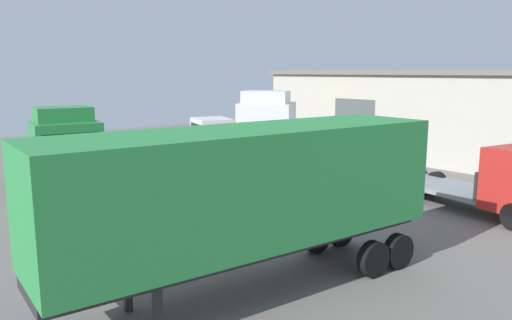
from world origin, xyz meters
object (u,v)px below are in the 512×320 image
Objects in this scene: tractor_unit_green at (65,157)px; gravel_pile at (111,152)px; container_trailer_green at (251,189)px; flatbed_truck_red at (497,182)px; flatbed_truck_white at (236,142)px; oil_drum at (179,174)px; tractor_unit_white at (265,140)px; traffic_cone at (97,220)px.

gravel_pile is at bearing 150.28° from tractor_unit_green.
container_trailer_green is 1.38× the size of flatbed_truck_red.
flatbed_truck_white is 7.05m from gravel_pile.
tractor_unit_white is at bearing 52.27° from oil_drum.
flatbed_truck_red is at bearing 55.96° from traffic_cone.
tractor_unit_green is (-2.74, -8.53, -0.26)m from tractor_unit_white.
gravel_pile is 3.01× the size of oil_drum.
tractor_unit_white is 5.59m from flatbed_truck_white.
flatbed_truck_white reaches higher than traffic_cone.
flatbed_truck_white is at bearing 29.09° from tractor_unit_white.
tractor_unit_white is 0.91× the size of tractor_unit_green.
flatbed_truck_red is at bearing -111.29° from tractor_unit_white.
flatbed_truck_white reaches higher than gravel_pile.
traffic_cone is (6.76, -11.17, -1.01)m from flatbed_truck_white.
container_trailer_green is 11.19m from flatbed_truck_red.
gravel_pile is (-17.29, 3.99, -1.67)m from container_trailer_green.
tractor_unit_white is 2.41× the size of gravel_pile.
gravel_pile is 5.79m from oil_drum.
container_trailer_green is at bearing -12.99° from gravel_pile.
gravel_pile is (-5.50, 4.37, -0.93)m from tractor_unit_green.
tractor_unit_green is 5.44m from oil_drum.
gravel_pile is at bearing -150.06° from flatbed_truck_red.
flatbed_truck_white is at bearing 63.51° from gravel_pile.
traffic_cone is (9.91, -4.87, -0.64)m from gravel_pile.
container_trailer_green is at bearing -85.27° from flatbed_truck_red.
gravel_pile is (-18.00, -7.11, -0.40)m from flatbed_truck_red.
flatbed_truck_red is 1.04× the size of tractor_unit_green.
tractor_unit_green reaches higher than traffic_cone.
tractor_unit_green is at bearing 124.10° from tractor_unit_white.
tractor_unit_white reaches higher than flatbed_truck_red.
container_trailer_green reaches higher than gravel_pile.
tractor_unit_green is at bearing -129.06° from flatbed_truck_red.
traffic_cone is at bearing -79.26° from container_trailer_green.
flatbed_truck_white is (-5.10, 2.14, -0.82)m from tractor_unit_white.
tractor_unit_green reaches higher than flatbed_truck_white.
tractor_unit_white reaches higher than oil_drum.
tractor_unit_white is 9.31m from gravel_pile.
flatbed_truck_red reaches higher than oil_drum.
flatbed_truck_white is (-14.15, 10.29, -1.30)m from container_trailer_green.
gravel_pile is at bearing -9.58° from flatbed_truck_white.
traffic_cone is at bearing -53.85° from oil_drum.
tractor_unit_green is at bearing -92.24° from oil_drum.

